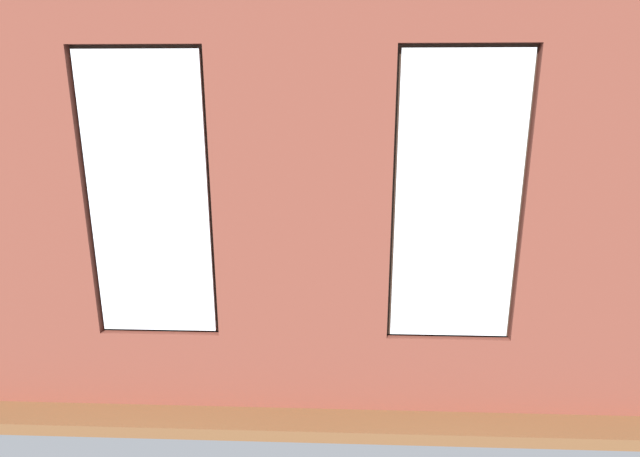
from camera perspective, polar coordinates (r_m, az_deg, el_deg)
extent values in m
cube|color=brown|center=(6.71, -0.37, -7.52)|extent=(6.65, 5.74, 0.10)
cube|color=brown|center=(4.31, 30.62, 1.65)|extent=(1.38, 0.16, 3.37)
cube|color=brown|center=(3.80, -2.11, 2.23)|extent=(1.35, 0.16, 3.37)
cube|color=brown|center=(4.61, -32.50, 2.13)|extent=(1.38, 0.16, 3.37)
cube|color=brown|center=(4.39, 13.95, -15.54)|extent=(0.97, 0.16, 0.65)
cube|color=brown|center=(3.84, 16.81, 23.33)|extent=(0.97, 0.16, 0.50)
cube|color=white|center=(3.84, 15.42, 2.96)|extent=(0.91, 0.03, 2.16)
cube|color=#38281E|center=(3.89, 15.23, 3.14)|extent=(0.97, 0.04, 2.22)
cube|color=brown|center=(4.54, -17.22, -14.72)|extent=(0.97, 0.16, 0.65)
cube|color=brown|center=(4.01, -20.57, 22.66)|extent=(0.97, 0.16, 0.50)
cube|color=white|center=(4.00, -18.99, 3.17)|extent=(0.91, 0.03, 2.16)
cube|color=#38281E|center=(4.06, -18.69, 3.35)|extent=(0.97, 0.04, 2.22)
cube|color=olive|center=(4.26, -1.87, -11.56)|extent=(3.50, 0.24, 0.06)
cube|color=black|center=(3.80, -2.09, 11.16)|extent=(0.45, 0.03, 0.58)
cube|color=#389360|center=(3.82, -2.07, 11.18)|extent=(0.39, 0.01, 0.52)
cube|color=white|center=(6.87, -26.30, 6.49)|extent=(0.10, 4.74, 3.37)
cube|color=black|center=(5.07, -9.83, -12.38)|extent=(1.91, 0.85, 0.42)
cube|color=black|center=(4.61, -10.89, -9.81)|extent=(1.91, 0.24, 0.38)
cube|color=black|center=(4.84, -0.02, -9.48)|extent=(0.22, 0.85, 0.24)
cube|color=black|center=(5.18, -19.28, -8.66)|extent=(0.22, 0.85, 0.24)
cube|color=#232326|center=(4.93, -5.63, -9.58)|extent=(0.68, 0.65, 0.12)
cube|color=#232326|center=(5.08, -13.99, -9.21)|extent=(0.68, 0.65, 0.12)
cube|color=black|center=(6.90, 18.93, -5.41)|extent=(0.86, 1.97, 0.42)
cube|color=black|center=(6.88, 21.81, -2.23)|extent=(0.25, 1.97, 0.38)
cube|color=black|center=(7.60, 17.28, -0.93)|extent=(0.85, 0.23, 0.24)
cube|color=black|center=(6.02, 21.54, -5.52)|extent=(0.85, 0.23, 0.24)
cube|color=#232326|center=(7.15, 17.95, -2.33)|extent=(0.65, 0.71, 0.12)
cube|color=#232326|center=(6.46, 19.76, -4.35)|extent=(0.65, 0.71, 0.12)
cube|color=#A87547|center=(6.35, 1.31, -4.23)|extent=(1.56, 0.74, 0.04)
cube|color=#A87547|center=(6.74, 7.49, -5.21)|extent=(0.07, 0.07, 0.41)
cube|color=#A87547|center=(6.76, -4.79, -5.07)|extent=(0.07, 0.07, 0.41)
cube|color=#A87547|center=(6.17, 8.00, -7.20)|extent=(0.07, 0.07, 0.41)
cube|color=#A87547|center=(6.19, -5.48, -7.04)|extent=(0.07, 0.07, 0.41)
cylinder|color=#4C4C51|center=(6.22, 2.38, -3.95)|extent=(0.09, 0.09, 0.10)
cylinder|color=#B7333D|center=(6.24, -3.01, -3.84)|extent=(0.08, 0.08, 0.11)
cylinder|color=#9E5638|center=(6.45, 5.15, -3.27)|extent=(0.12, 0.12, 0.11)
sphere|color=#3D8E42|center=(6.42, 5.17, -2.28)|extent=(0.14, 0.14, 0.14)
cube|color=#59595B|center=(6.34, 1.31, -3.96)|extent=(0.15, 0.16, 0.02)
cube|color=#B2B2B7|center=(6.43, -0.42, -3.67)|extent=(0.17, 0.12, 0.02)
cube|color=black|center=(7.14, -22.46, -4.61)|extent=(1.19, 0.42, 0.53)
cube|color=black|center=(7.05, -22.69, -2.40)|extent=(0.49, 0.20, 0.05)
cube|color=black|center=(7.04, -22.74, -1.97)|extent=(0.06, 0.04, 0.06)
cube|color=black|center=(6.95, -23.02, 0.76)|extent=(1.10, 0.04, 0.63)
cube|color=black|center=(6.97, -22.95, 0.81)|extent=(1.05, 0.01, 0.58)
cylinder|color=olive|center=(8.16, -7.82, -2.08)|extent=(0.47, 0.47, 0.28)
ellipsoid|color=white|center=(8.07, -7.91, 0.12)|extent=(1.05, 1.05, 0.42)
ellipsoid|color=navy|center=(8.05, -8.49, 0.85)|extent=(0.44, 0.44, 0.18)
cylinder|color=brown|center=(5.02, 6.57, -13.55)|extent=(0.29, 0.29, 0.26)
cylinder|color=brown|center=(4.94, 6.63, -11.75)|extent=(0.04, 0.04, 0.09)
ellipsoid|color=#1E5B28|center=(4.85, 6.71, -9.43)|extent=(0.49, 0.49, 0.35)
cylinder|color=gray|center=(8.67, 16.76, -1.26)|extent=(0.30, 0.30, 0.37)
cylinder|color=brown|center=(8.58, 16.96, 1.22)|extent=(0.05, 0.05, 0.41)
cone|color=#3D8E42|center=(8.45, 15.61, 3.83)|extent=(0.57, 0.18, 0.49)
cone|color=#3D8E42|center=(8.31, 16.28, 3.64)|extent=(0.51, 0.48, 0.50)
cone|color=#3D8E42|center=(8.29, 17.77, 3.51)|extent=(0.23, 0.57, 0.50)
cone|color=#3D8E42|center=(8.45, 18.65, 3.66)|extent=(0.56, 0.38, 0.50)
cone|color=#3D8E42|center=(8.68, 18.19, 3.87)|extent=(0.55, 0.44, 0.48)
cone|color=#3D8E42|center=(8.71, 17.35, 4.09)|extent=(0.34, 0.56, 0.50)
cone|color=#3D8E42|center=(8.61, 16.13, 4.23)|extent=(0.43, 0.50, 0.54)
cylinder|color=gray|center=(7.19, 6.26, -4.94)|extent=(0.14, 0.14, 0.16)
cylinder|color=brown|center=(7.13, 6.29, -3.69)|extent=(0.02, 0.02, 0.17)
ellipsoid|color=#286B2D|center=(7.07, 6.34, -2.27)|extent=(0.28, 0.28, 0.20)
cylinder|color=brown|center=(8.17, 13.72, -2.76)|extent=(0.15, 0.15, 0.17)
cylinder|color=brown|center=(8.12, 13.79, -1.68)|extent=(0.02, 0.02, 0.15)
ellipsoid|color=#286B2D|center=(8.07, 13.87, -0.40)|extent=(0.33, 0.33, 0.23)
cylinder|color=beige|center=(8.76, -15.53, -1.02)|extent=(0.33, 0.33, 0.36)
cylinder|color=brown|center=(8.70, -15.63, 0.32)|extent=(0.05, 0.05, 0.06)
ellipsoid|color=#3D8E42|center=(8.65, -15.73, 1.76)|extent=(0.51, 0.51, 0.39)
cylinder|color=beige|center=(5.34, 26.93, -13.14)|extent=(0.32, 0.32, 0.31)
cylinder|color=brown|center=(5.16, 27.49, -9.00)|extent=(0.06, 0.06, 0.53)
cone|color=#3D8E42|center=(4.89, 25.96, -4.67)|extent=(0.54, 0.22, 0.44)
cone|color=#3D8E42|center=(4.84, 29.12, -4.92)|extent=(0.14, 0.49, 0.48)
cone|color=#3D8E42|center=(5.08, 30.46, -4.52)|extent=(0.54, 0.23, 0.45)
cone|color=#3D8E42|center=(5.15, 27.14, -3.39)|extent=(0.18, 0.48, 0.50)
cylinder|color=#9E5638|center=(6.08, -21.60, -9.14)|extent=(0.29, 0.29, 0.29)
cylinder|color=brown|center=(5.92, -22.01, -5.25)|extent=(0.05, 0.05, 0.59)
cone|color=#1E5B28|center=(5.82, -24.08, -0.53)|extent=(0.45, 0.20, 0.51)
cone|color=#1E5B28|center=(5.67, -24.07, -1.21)|extent=(0.35, 0.48, 0.47)
cone|color=#1E5B28|center=(5.60, -22.25, -1.02)|extent=(0.35, 0.45, 0.50)
cone|color=#1E5B28|center=(5.68, -20.66, -0.98)|extent=(0.51, 0.19, 0.45)
cone|color=#1E5B28|center=(5.87, -20.75, -0.37)|extent=(0.40, 0.46, 0.47)
cone|color=#1E5B28|center=(6.00, -22.88, -0.51)|extent=(0.41, 0.49, 0.43)
cylinder|color=#9E5638|center=(5.33, -23.13, -12.29)|extent=(0.41, 0.41, 0.38)
cylinder|color=brown|center=(5.23, -23.41, -9.92)|extent=(0.06, 0.06, 0.11)
ellipsoid|color=#286B2D|center=(5.09, -23.83, -6.23)|extent=(0.88, 0.88, 0.61)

